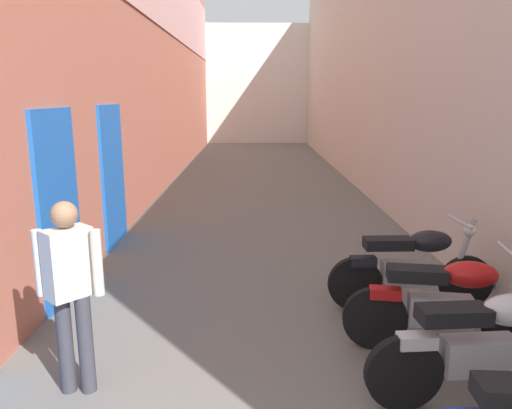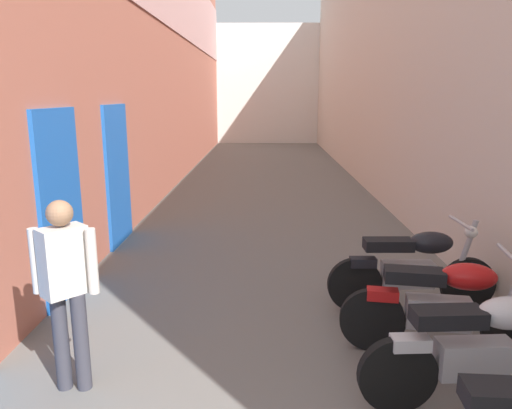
% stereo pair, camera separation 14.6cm
% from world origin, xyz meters
% --- Properties ---
extents(ground_plane, '(40.52, 40.52, 0.00)m').
position_xyz_m(ground_plane, '(0.00, 10.26, 0.00)').
color(ground_plane, '#66635E').
extents(building_left, '(0.45, 24.52, 7.05)m').
position_xyz_m(building_left, '(-2.66, 12.20, 3.56)').
color(building_left, '#B76651').
rests_on(building_left, ground).
extents(building_right, '(0.45, 24.52, 6.79)m').
position_xyz_m(building_right, '(2.66, 12.26, 3.40)').
color(building_right, beige).
rests_on(building_right, ground).
extents(building_far_end, '(7.93, 2.00, 5.67)m').
position_xyz_m(building_far_end, '(0.00, 25.52, 2.84)').
color(building_far_end, silver).
rests_on(building_far_end, ground).
extents(motorcycle_third, '(1.85, 0.58, 1.04)m').
position_xyz_m(motorcycle_third, '(1.52, 3.53, 0.50)').
color(motorcycle_third, black).
rests_on(motorcycle_third, ground).
extents(motorcycle_fourth, '(1.84, 0.58, 1.04)m').
position_xyz_m(motorcycle_fourth, '(1.52, 4.30, 0.50)').
color(motorcycle_fourth, black).
rests_on(motorcycle_fourth, ground).
extents(motorcycle_fifth, '(1.85, 0.58, 1.04)m').
position_xyz_m(motorcycle_fifth, '(1.52, 5.28, 0.50)').
color(motorcycle_fifth, black).
rests_on(motorcycle_fifth, ground).
extents(pedestrian_mid_alley, '(0.52, 0.39, 1.57)m').
position_xyz_m(pedestrian_mid_alley, '(-1.65, 3.73, 0.92)').
color(pedestrian_mid_alley, '#383842').
rests_on(pedestrian_mid_alley, ground).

